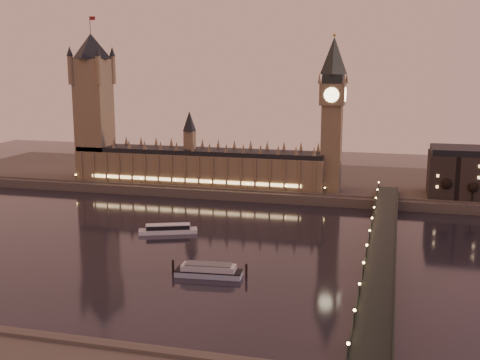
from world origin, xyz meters
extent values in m
plane|color=black|center=(0.00, 0.00, 0.00)|extent=(700.00, 700.00, 0.00)
cube|color=#423D35|center=(30.00, 165.00, 3.00)|extent=(560.00, 130.00, 6.00)
cube|color=brown|center=(-40.00, 121.00, 17.00)|extent=(180.00, 26.00, 22.00)
cube|color=black|center=(-40.00, 121.00, 29.60)|extent=(180.00, 22.00, 3.20)
cube|color=#FFCC7F|center=(-40.00, 107.50, 11.00)|extent=(153.00, 0.25, 2.20)
cube|color=brown|center=(-120.00, 121.00, 50.00)|extent=(22.00, 22.00, 88.00)
cone|color=black|center=(-120.00, 121.00, 103.00)|extent=(31.68, 31.68, 18.00)
cylinder|color=black|center=(-120.00, 121.00, 118.00)|extent=(0.44, 0.44, 12.00)
cube|color=maroon|center=(-117.80, 121.00, 122.50)|extent=(4.00, 0.15, 2.50)
cube|color=brown|center=(54.00, 121.00, 35.00)|extent=(13.00, 13.00, 58.00)
cube|color=brown|center=(54.00, 121.00, 71.00)|extent=(16.00, 16.00, 14.00)
cylinder|color=#FFEAA5|center=(54.00, 112.82, 71.00)|extent=(9.60, 0.35, 9.60)
cylinder|color=#FFEAA5|center=(45.82, 121.00, 71.00)|extent=(0.35, 9.60, 9.60)
cube|color=black|center=(54.00, 121.00, 81.00)|extent=(13.00, 13.00, 6.00)
cone|color=black|center=(54.00, 121.00, 96.00)|extent=(17.68, 17.68, 24.00)
sphere|color=gold|center=(54.00, 121.00, 109.00)|extent=(2.00, 2.00, 2.00)
cube|color=black|center=(92.00, 0.00, 8.00)|extent=(13.00, 260.00, 2.00)
cube|color=black|center=(85.70, 0.00, 9.50)|extent=(0.60, 260.00, 1.00)
cube|color=black|center=(98.30, 0.00, 9.50)|extent=(0.60, 260.00, 1.00)
cylinder|color=black|center=(127.69, 109.00, 10.79)|extent=(0.70, 0.70, 9.58)
sphere|color=black|center=(127.69, 109.00, 15.79)|extent=(6.39, 6.39, 6.39)
cylinder|color=black|center=(142.93, 109.00, 10.79)|extent=(0.70, 0.70, 9.58)
sphere|color=black|center=(142.93, 109.00, 15.79)|extent=(6.39, 6.39, 6.39)
cube|color=silver|center=(-21.97, 16.17, 1.16)|extent=(31.89, 18.02, 2.32)
cube|color=black|center=(-21.97, 16.17, 3.47)|extent=(23.80, 13.84, 2.32)
cube|color=silver|center=(-21.97, 16.17, 4.84)|extent=(24.49, 14.33, 0.42)
cube|color=#9BADC5|center=(20.00, -42.53, 1.18)|extent=(29.67, 10.86, 2.36)
cube|color=black|center=(20.00, -42.53, 2.59)|extent=(29.67, 10.86, 0.45)
cube|color=silver|center=(20.00, -42.53, 3.99)|extent=(24.16, 9.44, 2.36)
cube|color=#595B5E|center=(20.00, -42.53, 5.49)|extent=(20.47, 8.20, 0.64)
cylinder|color=black|center=(3.74, -43.06, 3.08)|extent=(1.00, 1.00, 6.17)
cylinder|color=black|center=(36.25, -39.99, 3.08)|extent=(1.00, 1.00, 6.17)
camera|label=1|loc=(96.59, -279.16, 91.11)|focal=45.00mm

